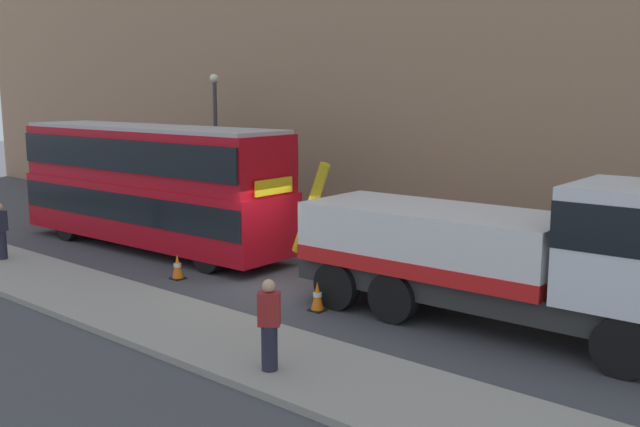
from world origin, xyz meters
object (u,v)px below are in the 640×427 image
at_px(pedestrian_onlooker, 1,232).
at_px(traffic_cone_midway, 317,297).
at_px(pedestrian_bystander, 269,326).
at_px(street_lamp, 216,134).
at_px(double_decker_bus, 150,182).
at_px(recovery_tow_truck, 507,252).
at_px(traffic_cone_near_bus, 177,267).

bearing_deg(pedestrian_onlooker, traffic_cone_midway, -12.99).
xyz_separation_m(pedestrian_bystander, street_lamp, (-12.83, 10.06, 2.49)).
relative_size(double_decker_bus, traffic_cone_midway, 15.43).
relative_size(recovery_tow_truck, traffic_cone_near_bus, 14.14).
distance_m(recovery_tow_truck, pedestrian_bystander, 5.68).
bearing_deg(pedestrian_onlooker, pedestrian_bystander, -31.86).
bearing_deg(pedestrian_onlooker, traffic_cone_near_bus, -4.35).
height_order(traffic_cone_near_bus, traffic_cone_midway, same).
distance_m(pedestrian_bystander, street_lamp, 16.49).
relative_size(recovery_tow_truck, street_lamp, 1.75).
height_order(recovery_tow_truck, street_lamp, street_lamp).
bearing_deg(double_decker_bus, street_lamp, 112.82).
bearing_deg(pedestrian_bystander, double_decker_bus, 26.19).
distance_m(traffic_cone_near_bus, street_lamp, 9.60).
bearing_deg(pedestrian_bystander, traffic_cone_midway, -9.17).
distance_m(recovery_tow_truck, traffic_cone_midway, 4.55).
distance_m(recovery_tow_truck, street_lamp, 15.73).
distance_m(pedestrian_bystander, traffic_cone_near_bus, 7.58).
relative_size(traffic_cone_near_bus, street_lamp, 0.12).
relative_size(pedestrian_bystander, traffic_cone_near_bus, 2.38).
bearing_deg(traffic_cone_near_bus, street_lamp, 131.57).
xyz_separation_m(recovery_tow_truck, street_lamp, (-14.88, 4.82, 1.71)).
distance_m(pedestrian_bystander, traffic_cone_midway, 4.15).
relative_size(pedestrian_onlooker, traffic_cone_near_bus, 2.38).
bearing_deg(pedestrian_onlooker, recovery_tow_truck, -10.76).
bearing_deg(traffic_cone_midway, traffic_cone_near_bus, -176.05).
xyz_separation_m(traffic_cone_midway, street_lamp, (-10.87, 6.45, 3.13)).
distance_m(double_decker_bus, traffic_cone_near_bus, 4.68).
distance_m(double_decker_bus, traffic_cone_midway, 9.01).
height_order(pedestrian_bystander, street_lamp, street_lamp).
bearing_deg(recovery_tow_truck, double_decker_bus, 178.28).
bearing_deg(street_lamp, double_decker_bus, -65.40).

